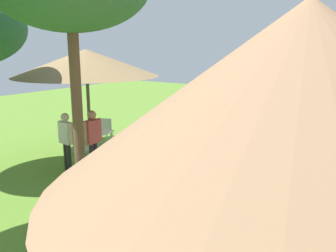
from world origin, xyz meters
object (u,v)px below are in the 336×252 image
(thatched_hut, at_px, (297,165))
(guest_beside_umbrella, at_px, (66,137))
(patio_dining_table, at_px, (90,134))
(guest_behind_table, at_px, (93,136))
(patio_chair_east_end, at_px, (104,130))
(standing_watcher, at_px, (280,127))
(shade_umbrella, at_px, (86,63))
(zebra_nearest_camera, at_px, (181,122))
(striped_lounge_chair, at_px, (247,186))
(patio_chair_west_end, at_px, (82,149))
(zebra_toward_hut, at_px, (250,114))

(thatched_hut, bearing_deg, guest_beside_umbrella, -21.23)
(patio_dining_table, height_order, guest_behind_table, guest_behind_table)
(patio_chair_east_end, bearing_deg, standing_watcher, 175.96)
(thatched_hut, relative_size, shade_umbrella, 1.19)
(patio_chair_east_end, bearing_deg, thatched_hut, 125.14)
(patio_dining_table, xyz_separation_m, zebra_nearest_camera, (-2.27, -1.71, 0.35))
(striped_lounge_chair, bearing_deg, zebra_nearest_camera, -130.00)
(guest_behind_table, distance_m, striped_lounge_chair, 4.10)
(standing_watcher, bearing_deg, striped_lounge_chair, 169.37)
(thatched_hut, height_order, standing_watcher, thatched_hut)
(guest_behind_table, distance_m, zebra_nearest_camera, 3.04)
(guest_behind_table, bearing_deg, standing_watcher, -47.02)
(patio_chair_west_end, bearing_deg, guest_behind_table, -53.87)
(guest_beside_umbrella, height_order, striped_lounge_chair, guest_beside_umbrella)
(patio_chair_west_end, height_order, striped_lounge_chair, patio_chair_west_end)
(patio_chair_east_end, xyz_separation_m, guest_behind_table, (-1.74, 2.25, 0.51))
(shade_umbrella, bearing_deg, guest_beside_umbrella, 114.03)
(guest_beside_umbrella, xyz_separation_m, zebra_nearest_camera, (-1.61, -3.20, 0.02))
(guest_beside_umbrella, bearing_deg, thatched_hut, 168.45)
(patio_dining_table, bearing_deg, striped_lounge_chair, 176.32)
(patio_chair_east_end, height_order, striped_lounge_chair, patio_chair_east_end)
(thatched_hut, height_order, zebra_toward_hut, thatched_hut)
(guest_behind_table, relative_size, zebra_nearest_camera, 0.80)
(guest_behind_table, bearing_deg, patio_chair_west_end, 67.16)
(zebra_toward_hut, bearing_deg, patio_chair_east_end, 125.63)
(shade_umbrella, height_order, standing_watcher, shade_umbrella)
(guest_behind_table, distance_m, standing_watcher, 5.41)
(patio_dining_table, relative_size, zebra_toward_hut, 0.62)
(patio_chair_west_end, relative_size, striped_lounge_chair, 1.07)
(patio_dining_table, height_order, patio_chair_west_end, patio_chair_west_end)
(thatched_hut, xyz_separation_m, patio_chair_east_end, (7.49, -5.05, -1.65))
(shade_umbrella, height_order, guest_behind_table, shade_umbrella)
(shade_umbrella, height_order, patio_chair_west_end, shade_umbrella)
(thatched_hut, bearing_deg, patio_chair_west_end, -25.30)
(zebra_nearest_camera, bearing_deg, patio_dining_table, 20.37)
(guest_beside_umbrella, relative_size, striped_lounge_chair, 1.95)
(patio_chair_east_end, height_order, guest_behind_table, guest_behind_table)
(standing_watcher, distance_m, zebra_nearest_camera, 2.98)
(guest_beside_umbrella, xyz_separation_m, guest_behind_table, (-0.67, -0.30, 0.05))
(patio_chair_west_end, bearing_deg, zebra_toward_hut, 24.45)
(patio_dining_table, xyz_separation_m, striped_lounge_chair, (-5.27, 0.34, -0.39))
(guest_beside_umbrella, xyz_separation_m, zebra_toward_hut, (-2.99, -5.53, 0.04))
(patio_chair_east_end, relative_size, guest_beside_umbrella, 0.55)
(guest_behind_table, relative_size, standing_watcher, 1.02)
(shade_umbrella, distance_m, guest_beside_umbrella, 2.48)
(patio_chair_west_end, relative_size, guest_behind_table, 0.52)
(thatched_hut, height_order, shade_umbrella, thatched_hut)
(guest_beside_umbrella, bearing_deg, patio_chair_east_end, -57.58)
(patio_chair_west_end, bearing_deg, guest_beside_umbrella, -122.05)
(patio_dining_table, bearing_deg, standing_watcher, -151.78)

